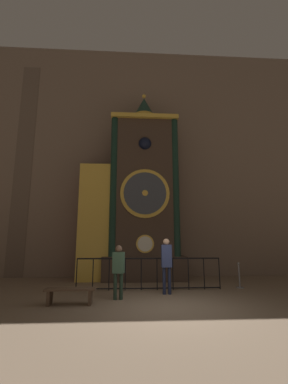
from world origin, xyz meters
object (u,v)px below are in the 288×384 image
Objects in this scene: visitor_near at (119,266)px; stanchion_post at (240,280)px; clock_tower at (135,198)px; visitor_bench at (70,293)px; visitor_far at (166,260)px.

stanchion_post is at bearing 33.41° from visitor_near.
clock_tower reaches higher than visitor_bench.
visitor_far is 3.25m from visitor_bench.
stanchion_post reaches higher than visitor_bench.
clock_tower is 9.92× the size of stanchion_post.
visitor_near is at bearing -98.66° from clock_tower.
visitor_far is (0.99, -3.24, -2.64)m from clock_tower.
clock_tower is at bearing 67.07° from visitor_bench.
stanchion_post is at bearing -29.93° from clock_tower.
clock_tower reaches higher than stanchion_post.
visitor_far is 1.31× the size of visitor_bench.
visitor_far is at bearing 23.39° from visitor_bench.
visitor_far is at bearing -161.24° from stanchion_post.
stanchion_post is 0.67× the size of visitor_bench.
stanchion_post is (3.91, -2.25, -3.45)m from clock_tower.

